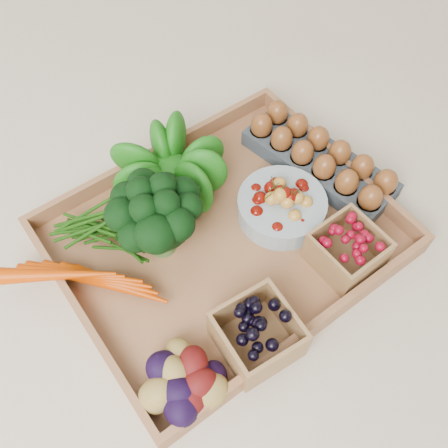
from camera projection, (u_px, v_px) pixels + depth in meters
ground at (224, 242)px, 0.89m from camera, size 4.00×4.00×0.00m
tray at (224, 240)px, 0.88m from camera, size 0.55×0.45×0.01m
carrots at (98, 279)px, 0.81m from camera, size 0.19×0.13×0.04m
lettuce at (169, 168)px, 0.87m from camera, size 0.14×0.14×0.14m
broccoli at (159, 228)px, 0.81m from camera, size 0.15×0.15×0.12m
cherry_bowl at (281, 207)px, 0.88m from camera, size 0.16×0.16×0.04m
egg_carton at (318, 163)px, 0.94m from camera, size 0.16×0.31×0.03m
potatoes at (186, 377)px, 0.70m from camera, size 0.14×0.14×0.08m
punnet_blackberry at (257, 334)px, 0.74m from camera, size 0.12×0.12×0.08m
punnet_raspberry at (347, 250)px, 0.82m from camera, size 0.10×0.10×0.07m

